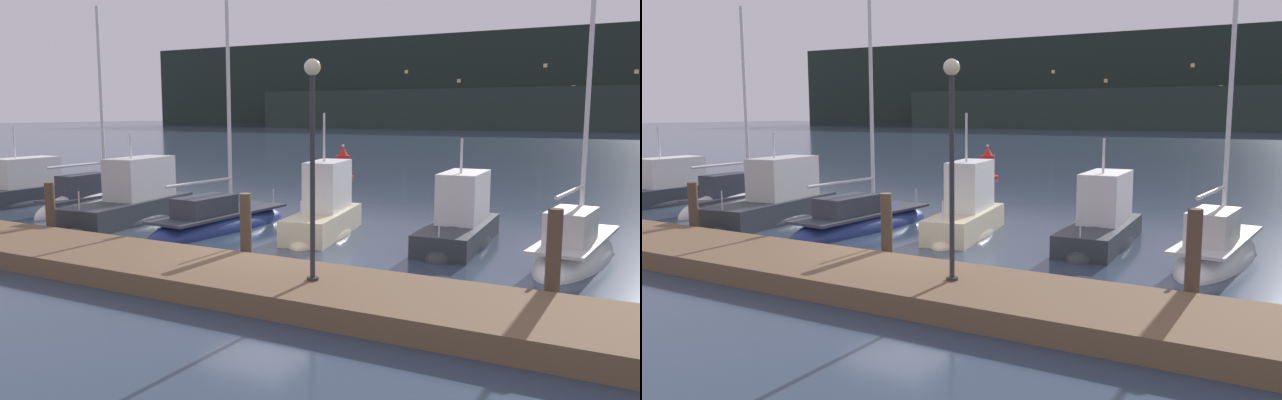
# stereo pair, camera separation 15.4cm
# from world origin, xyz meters

# --- Properties ---
(ground_plane) EXTENTS (400.00, 400.00, 0.00)m
(ground_plane) POSITION_xyz_m (0.00, 0.00, 0.00)
(ground_plane) COLOR #2D3D51
(dock) EXTENTS (36.73, 2.80, 0.45)m
(dock) POSITION_xyz_m (0.00, -2.25, 0.23)
(dock) COLOR brown
(dock) RESTS_ON ground
(mooring_pile_1) EXTENTS (0.28, 0.28, 1.70)m
(mooring_pile_1) POSITION_xyz_m (-7.07, -0.60, 0.85)
(mooring_pile_1) COLOR #4C3D2D
(mooring_pile_1) RESTS_ON ground
(mooring_pile_2) EXTENTS (0.28, 0.28, 1.82)m
(mooring_pile_2) POSITION_xyz_m (0.00, -0.60, 0.91)
(mooring_pile_2) COLOR #4C3D2D
(mooring_pile_2) RESTS_ON ground
(mooring_pile_3) EXTENTS (0.28, 0.28, 1.98)m
(mooring_pile_3) POSITION_xyz_m (7.07, -0.60, 0.99)
(mooring_pile_3) COLOR #4C3D2D
(mooring_pile_3) RESTS_ON ground
(motorboat_berth_1) EXTENTS (1.82, 5.78, 3.77)m
(motorboat_berth_1) POSITION_xyz_m (-14.31, 3.45, 0.33)
(motorboat_berth_1) COLOR #2D3338
(motorboat_berth_1) RESTS_ON ground
(sailboat_berth_2) EXTENTS (1.69, 5.89, 8.63)m
(sailboat_berth_2) POSITION_xyz_m (-10.55, 4.16, 0.13)
(sailboat_berth_2) COLOR white
(sailboat_berth_2) RESTS_ON ground
(motorboat_berth_3) EXTENTS (2.58, 6.08, 3.64)m
(motorboat_berth_3) POSITION_xyz_m (-7.29, 2.89, 0.40)
(motorboat_berth_3) COLOR #2D3338
(motorboat_berth_3) RESTS_ON ground
(sailboat_berth_4) EXTENTS (2.18, 6.32, 9.85)m
(sailboat_berth_4) POSITION_xyz_m (-3.73, 3.17, 0.12)
(sailboat_berth_4) COLOR navy
(sailboat_berth_4) RESTS_ON ground
(motorboat_berth_5) EXTENTS (2.28, 4.88, 4.21)m
(motorboat_berth_5) POSITION_xyz_m (-0.30, 3.96, 0.46)
(motorboat_berth_5) COLOR beige
(motorboat_berth_5) RESTS_ON ground
(motorboat_berth_6) EXTENTS (1.92, 5.27, 3.69)m
(motorboat_berth_6) POSITION_xyz_m (3.78, 4.56, 0.33)
(motorboat_berth_6) COLOR #2D3338
(motorboat_berth_6) RESTS_ON ground
(sailboat_berth_7) EXTENTS (2.08, 5.78, 8.20)m
(sailboat_berth_7) POSITION_xyz_m (6.95, 4.03, 0.16)
(sailboat_berth_7) COLOR white
(sailboat_berth_7) RESTS_ON ground
(channel_buoy) EXTENTS (1.22, 1.22, 1.95)m
(channel_buoy) POSITION_xyz_m (-7.27, 19.15, 0.72)
(channel_buoy) COLOR red
(channel_buoy) RESTS_ON ground
(dock_lamppost) EXTENTS (0.32, 0.32, 4.31)m
(dock_lamppost) POSITION_xyz_m (2.80, -2.27, 3.31)
(dock_lamppost) COLOR #2D2D33
(dock_lamppost) RESTS_ON dock
(hillside_backdrop) EXTENTS (240.00, 23.00, 21.35)m
(hillside_backdrop) POSITION_xyz_m (-1.00, 132.83, 9.83)
(hillside_backdrop) COLOR #1E2823
(hillside_backdrop) RESTS_ON ground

